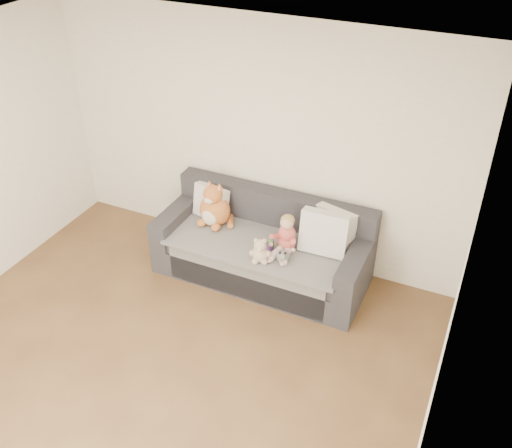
% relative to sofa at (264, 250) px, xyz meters
% --- Properties ---
extents(room_shell, '(5.00, 5.00, 5.00)m').
position_rel_sofa_xyz_m(room_shell, '(-0.30, -1.64, 0.99)').
color(room_shell, brown).
rests_on(room_shell, ground).
extents(sofa, '(2.20, 0.94, 0.85)m').
position_rel_sofa_xyz_m(sofa, '(0.00, 0.00, 0.00)').
color(sofa, '#2A292E').
rests_on(sofa, ground).
extents(cushion_left, '(0.43, 0.26, 0.38)m').
position_rel_sofa_xyz_m(cushion_left, '(-0.67, 0.11, 0.35)').
color(cushion_left, silver).
rests_on(cushion_left, sofa).
extents(cushion_right_back, '(0.46, 0.29, 0.40)m').
position_rel_sofa_xyz_m(cushion_right_back, '(0.69, 0.19, 0.36)').
color(cushion_right_back, silver).
rests_on(cushion_right_back, sofa).
extents(cushion_right_front, '(0.48, 0.23, 0.45)m').
position_rel_sofa_xyz_m(cushion_right_front, '(0.64, 0.03, 0.38)').
color(cushion_right_front, silver).
rests_on(cushion_right_front, sofa).
extents(toddler, '(0.28, 0.40, 0.40)m').
position_rel_sofa_xyz_m(toddler, '(0.29, -0.11, 0.33)').
color(toddler, '#D05E49').
rests_on(toddler, sofa).
extents(plush_cat, '(0.41, 0.35, 0.52)m').
position_rel_sofa_xyz_m(plush_cat, '(-0.58, 0.02, 0.35)').
color(plush_cat, '#BC5C29').
rests_on(plush_cat, sofa).
extents(teddy_bear, '(0.21, 0.17, 0.27)m').
position_rel_sofa_xyz_m(teddy_bear, '(0.14, -0.39, 0.27)').
color(teddy_bear, tan).
rests_on(teddy_bear, sofa).
extents(plush_cow, '(0.13, 0.19, 0.16)m').
position_rel_sofa_xyz_m(plush_cow, '(0.34, -0.30, 0.23)').
color(plush_cow, white).
rests_on(plush_cow, sofa).
extents(sippy_cup, '(0.11, 0.09, 0.13)m').
position_rel_sofa_xyz_m(sippy_cup, '(0.15, -0.16, 0.23)').
color(sippy_cup, '#683592').
rests_on(sippy_cup, sofa).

